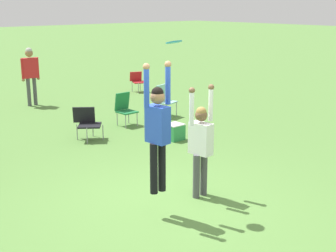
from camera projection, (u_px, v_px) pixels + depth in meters
name	position (u px, v px, depth m)	size (l,w,h in m)	color
ground_plane	(171.00, 204.00, 7.82)	(120.00, 120.00, 0.00)	#56843D
person_jumping	(158.00, 126.00, 7.03)	(0.52, 0.38, 2.03)	black
person_defending	(201.00, 140.00, 7.87)	(0.55, 0.42, 1.94)	#4C4C51
frisbee	(174.00, 42.00, 7.05)	(0.25, 0.25, 0.07)	#2D9EDB
camping_chair_1	(125.00, 107.00, 12.72)	(0.47, 0.51, 0.90)	gray
camping_chair_3	(138.00, 80.00, 17.60)	(0.59, 0.64, 0.75)	gray
camping_chair_4	(163.00, 98.00, 13.73)	(0.63, 0.68, 0.94)	gray
camping_chair_5	(87.00, 121.00, 11.42)	(0.75, 0.83, 0.79)	gray
person_spectator_near	(30.00, 70.00, 15.02)	(0.63, 0.28, 1.88)	#4C4C51
cooler_box	(175.00, 132.00, 11.43)	(0.40, 0.38, 0.40)	#2D8C4C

